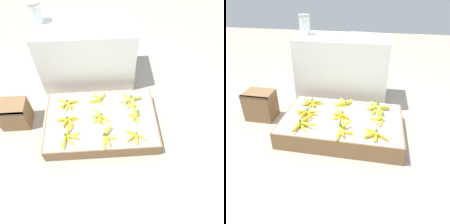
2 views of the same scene
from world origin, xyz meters
TOP-DOWN VIEW (x-y plane):
  - ground_plane at (0.00, 0.00)m, footprint 10.00×10.00m
  - display_platform at (0.00, 0.00)m, footprint 1.12×0.72m
  - back_vendor_table at (-0.12, 0.77)m, footprint 1.05×0.55m
  - wooden_crate at (-0.89, 0.12)m, footprint 0.29×0.23m
  - banana_bunch_front_left at (-0.32, -0.21)m, footprint 0.20×0.29m
  - banana_bunch_front_midleft at (0.05, -0.24)m, footprint 0.15×0.25m
  - banana_bunch_front_midright at (0.31, -0.24)m, footprint 0.22×0.18m
  - banana_bunch_middle_left at (-0.33, -0.03)m, footprint 0.23×0.14m
  - banana_bunch_middle_midleft at (-0.01, -0.00)m, footprint 0.21×0.23m
  - banana_bunch_middle_midright at (0.34, 0.01)m, footprint 0.14×0.24m
  - banana_bunch_back_left at (-0.35, 0.19)m, footprint 0.24×0.17m
  - banana_bunch_back_midleft at (-0.02, 0.24)m, footprint 0.20×0.16m
  - banana_bunch_back_midright at (0.32, 0.19)m, footprint 0.26×0.23m
  - glass_jar at (-0.58, 0.82)m, footprint 0.13×0.13m
  - foam_tray_white at (-0.29, 0.69)m, footprint 0.28×0.15m
  - foam_tray_dark at (0.05, 0.87)m, footprint 0.24×0.22m

SIDE VIEW (x-z plane):
  - ground_plane at x=0.00m, z-range 0.00..0.00m
  - display_platform at x=0.00m, z-range 0.00..0.17m
  - wooden_crate at x=-0.89m, z-range 0.00..0.30m
  - banana_bunch_front_midright at x=0.31m, z-range 0.16..0.24m
  - banana_bunch_middle_midleft at x=-0.01m, z-range 0.15..0.24m
  - banana_bunch_back_left at x=-0.35m, z-range 0.15..0.24m
  - banana_bunch_back_midleft at x=-0.02m, z-range 0.16..0.24m
  - banana_bunch_front_left at x=-0.32m, z-range 0.15..0.24m
  - banana_bunch_middle_left at x=-0.33m, z-range 0.16..0.24m
  - banana_bunch_back_midright at x=0.32m, z-range 0.15..0.26m
  - banana_bunch_middle_midright at x=0.34m, z-range 0.15..0.26m
  - banana_bunch_front_midleft at x=0.05m, z-range 0.15..0.27m
  - back_vendor_table at x=-0.12m, z-range 0.00..0.74m
  - foam_tray_dark at x=0.05m, z-range 0.74..0.76m
  - foam_tray_white at x=-0.29m, z-range 0.74..0.76m
  - glass_jar at x=-0.58m, z-range 0.74..0.96m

